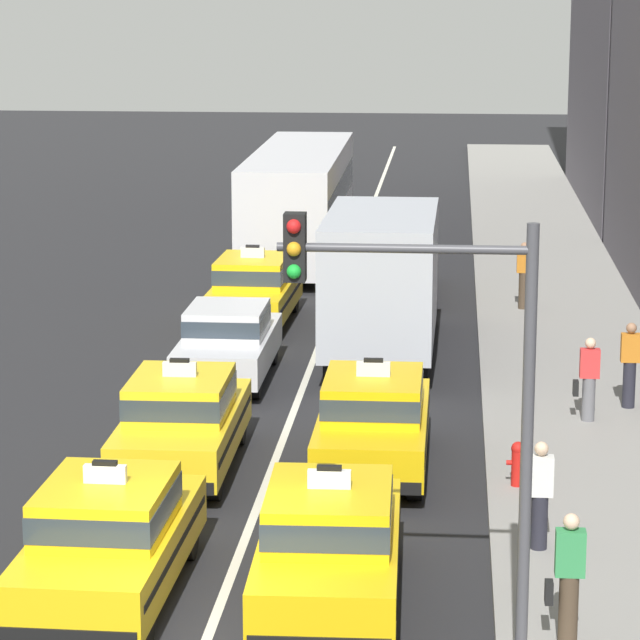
% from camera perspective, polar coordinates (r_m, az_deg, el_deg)
% --- Properties ---
extents(lane_stripe_left_right, '(0.14, 80.00, 0.01)m').
position_cam_1_polar(lane_stripe_left_right, '(38.61, 0.41, 0.25)').
color(lane_stripe_left_right, silver).
rests_on(lane_stripe_left_right, ground).
extents(sidewalk_curb, '(4.00, 90.00, 0.15)m').
position_cam_1_polar(sidewalk_curb, '(33.71, 9.26, -1.58)').
color(sidewalk_curb, gray).
rests_on(sidewalk_curb, ground).
extents(taxi_left_nearest, '(1.89, 4.59, 1.96)m').
position_cam_1_polar(taxi_left_nearest, '(20.97, -7.73, -7.86)').
color(taxi_left_nearest, black).
rests_on(taxi_left_nearest, ground).
extents(taxi_left_second, '(1.86, 4.58, 1.96)m').
position_cam_1_polar(taxi_left_second, '(26.22, -5.08, -3.66)').
color(taxi_left_second, black).
rests_on(taxi_left_second, ground).
extents(sedan_left_third, '(1.77, 4.31, 1.58)m').
position_cam_1_polar(sedan_left_third, '(32.03, -3.39, -0.75)').
color(sedan_left_third, black).
rests_on(sedan_left_third, ground).
extents(taxi_left_fourth, '(1.92, 4.60, 1.96)m').
position_cam_1_polar(taxi_left_fourth, '(37.18, -2.44, 1.14)').
color(taxi_left_fourth, black).
rests_on(taxi_left_fourth, ground).
extents(bus_left_fifth, '(2.60, 11.22, 3.22)m').
position_cam_1_polar(bus_left_fifth, '(46.12, -0.76, 4.51)').
color(bus_left_fifth, black).
rests_on(bus_left_fifth, ground).
extents(sedan_left_sixth, '(1.76, 4.30, 1.58)m').
position_cam_1_polar(sedan_left_sixth, '(54.75, -0.01, 4.72)').
color(sedan_left_sixth, black).
rests_on(sedan_left_sixth, ground).
extents(taxi_right_nearest, '(1.92, 4.60, 1.96)m').
position_cam_1_polar(taxi_right_nearest, '(20.59, 0.35, -8.14)').
color(taxi_right_nearest, black).
rests_on(taxi_right_nearest, ground).
extents(taxi_right_second, '(1.84, 4.57, 1.96)m').
position_cam_1_polar(taxi_right_second, '(26.15, 1.96, -3.67)').
color(taxi_right_second, black).
rests_on(taxi_right_second, ground).
extents(box_truck_right_third, '(2.34, 6.98, 3.27)m').
position_cam_1_polar(box_truck_right_third, '(33.96, 2.32, 1.62)').
color(box_truck_right_third, black).
rests_on(box_truck_right_third, ground).
extents(taxi_right_fourth, '(1.96, 4.62, 1.96)m').
position_cam_1_polar(taxi_right_fourth, '(40.79, 2.92, 2.13)').
color(taxi_right_fourth, black).
rests_on(taxi_right_fourth, ground).
extents(pedestrian_near_crosswalk, '(0.47, 0.24, 1.66)m').
position_cam_1_polar(pedestrian_near_crosswalk, '(38.64, 7.49, 1.63)').
color(pedestrian_near_crosswalk, '#473828').
rests_on(pedestrian_near_crosswalk, sidewalk_curb).
extents(pedestrian_mid_block, '(0.36, 0.24, 1.64)m').
position_cam_1_polar(pedestrian_mid_block, '(29.97, 11.27, -1.61)').
color(pedestrian_mid_block, '#23232D').
rests_on(pedestrian_mid_block, sidewalk_curb).
extents(pedestrian_by_storefront, '(0.47, 0.24, 1.69)m').
position_cam_1_polar(pedestrian_by_storefront, '(19.28, 9.08, -9.37)').
color(pedestrian_by_storefront, '#473828').
rests_on(pedestrian_by_storefront, sidewalk_curb).
extents(pedestrian_trailing, '(0.36, 0.24, 1.58)m').
position_cam_1_polar(pedestrian_trailing, '(22.40, 8.06, -6.35)').
color(pedestrian_trailing, '#23232D').
rests_on(pedestrian_trailing, sidewalk_curb).
extents(pedestrian_far_corner, '(0.47, 0.24, 1.56)m').
position_cam_1_polar(pedestrian_far_corner, '(28.95, 9.80, -2.16)').
color(pedestrian_far_corner, slate).
rests_on(pedestrian_far_corner, sidewalk_curb).
extents(fire_hydrant, '(0.36, 0.22, 0.73)m').
position_cam_1_polar(fire_hydrant, '(25.19, 7.24, -5.17)').
color(fire_hydrant, red).
rests_on(fire_hydrant, sidewalk_curb).
extents(traffic_light_pole, '(2.87, 0.33, 5.58)m').
position_cam_1_polar(traffic_light_pole, '(17.36, 4.48, -1.89)').
color(traffic_light_pole, '#47474C').
rests_on(traffic_light_pole, ground).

